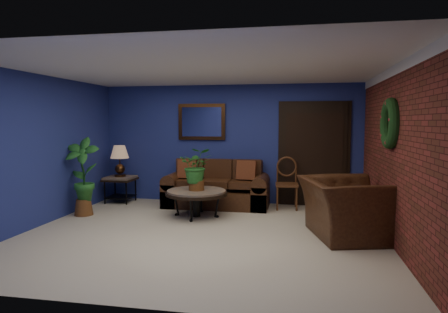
% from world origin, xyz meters
% --- Properties ---
extents(floor, '(5.50, 5.50, 0.00)m').
position_xyz_m(floor, '(0.00, 0.00, 0.00)').
color(floor, beige).
rests_on(floor, ground).
extents(wall_back, '(5.50, 0.04, 2.50)m').
position_xyz_m(wall_back, '(0.00, 2.50, 1.25)').
color(wall_back, navy).
rests_on(wall_back, ground).
extents(wall_left, '(0.04, 5.00, 2.50)m').
position_xyz_m(wall_left, '(-2.75, 0.00, 1.25)').
color(wall_left, navy).
rests_on(wall_left, ground).
extents(wall_right_brick, '(0.04, 5.00, 2.50)m').
position_xyz_m(wall_right_brick, '(2.75, 0.00, 1.25)').
color(wall_right_brick, maroon).
rests_on(wall_right_brick, ground).
extents(ceiling, '(5.50, 5.00, 0.02)m').
position_xyz_m(ceiling, '(0.00, 0.00, 2.50)').
color(ceiling, silver).
rests_on(ceiling, wall_back).
extents(crown_molding, '(0.03, 5.00, 0.14)m').
position_xyz_m(crown_molding, '(2.72, 0.00, 2.43)').
color(crown_molding, white).
rests_on(crown_molding, wall_right_brick).
extents(wall_mirror, '(1.02, 0.06, 0.77)m').
position_xyz_m(wall_mirror, '(-0.60, 2.46, 1.72)').
color(wall_mirror, '#452812').
rests_on(wall_mirror, wall_back).
extents(closet_door, '(1.44, 0.06, 2.18)m').
position_xyz_m(closet_door, '(1.75, 2.47, 1.05)').
color(closet_door, black).
rests_on(closet_door, wall_back).
extents(wreath, '(0.16, 0.72, 0.72)m').
position_xyz_m(wreath, '(2.69, 0.05, 1.70)').
color(wreath, black).
rests_on(wreath, wall_right_brick).
extents(sofa, '(2.10, 0.91, 0.95)m').
position_xyz_m(sofa, '(-0.18, 2.08, 0.31)').
color(sofa, '#472914').
rests_on(sofa, ground).
extents(coffee_table, '(1.13, 1.13, 0.48)m').
position_xyz_m(coffee_table, '(-0.37, 1.09, 0.43)').
color(coffee_table, '#56504B').
rests_on(coffee_table, ground).
extents(end_table, '(0.61, 0.61, 0.56)m').
position_xyz_m(end_table, '(-2.30, 2.05, 0.42)').
color(end_table, '#56504B').
rests_on(end_table, ground).
extents(table_lamp, '(0.39, 0.39, 0.64)m').
position_xyz_m(table_lamp, '(-2.30, 2.05, 0.97)').
color(table_lamp, '#452812').
rests_on(table_lamp, end_table).
extents(side_chair, '(0.46, 0.46, 1.02)m').
position_xyz_m(side_chair, '(1.22, 2.13, 0.58)').
color(side_chair, brown).
rests_on(side_chair, ground).
extents(armchair, '(1.47, 1.59, 0.87)m').
position_xyz_m(armchair, '(2.15, 0.25, 0.44)').
color(armchair, '#472914').
rests_on(armchair, ground).
extents(coffee_plant, '(0.66, 0.60, 0.77)m').
position_xyz_m(coffee_plant, '(-0.37, 1.09, 0.91)').
color(coffee_plant, brown).
rests_on(coffee_plant, coffee_table).
extents(floor_plant, '(0.38, 0.31, 0.79)m').
position_xyz_m(floor_plant, '(2.35, 1.02, 0.41)').
color(floor_plant, brown).
rests_on(floor_plant, ground).
extents(tall_plant, '(0.64, 0.45, 1.44)m').
position_xyz_m(tall_plant, '(-2.45, 0.81, 0.78)').
color(tall_plant, brown).
rests_on(tall_plant, ground).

